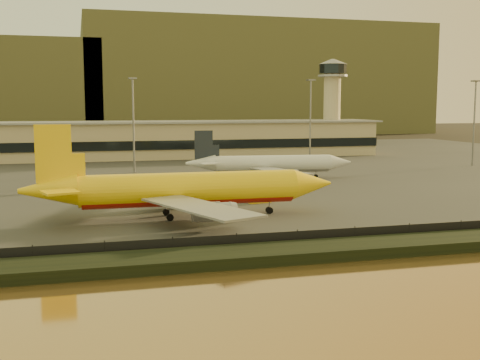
% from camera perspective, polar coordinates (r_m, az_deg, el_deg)
% --- Properties ---
extents(ground, '(900.00, 900.00, 0.00)m').
position_cam_1_polar(ground, '(89.01, 1.28, -4.77)').
color(ground, black).
rests_on(ground, ground).
extents(embankment, '(320.00, 7.00, 1.40)m').
position_cam_1_polar(embankment, '(73.12, 5.08, -6.86)').
color(embankment, black).
rests_on(embankment, ground).
extents(tarmac, '(320.00, 220.00, 0.20)m').
position_cam_1_polar(tarmac, '(181.15, -7.26, 1.29)').
color(tarmac, '#2D2D2D').
rests_on(tarmac, ground).
extents(perimeter_fence, '(300.00, 0.05, 2.20)m').
position_cam_1_polar(perimeter_fence, '(76.64, 4.05, -5.74)').
color(perimeter_fence, black).
rests_on(perimeter_fence, tarmac).
extents(terminal_building, '(202.00, 25.00, 12.60)m').
position_cam_1_polar(terminal_building, '(209.67, -12.39, 3.65)').
color(terminal_building, tan).
rests_on(terminal_building, tarmac).
extents(control_tower, '(11.20, 11.20, 35.50)m').
position_cam_1_polar(control_tower, '(234.52, 8.73, 7.85)').
color(control_tower, tan).
rests_on(control_tower, tarmac).
extents(apron_light_masts, '(152.20, 12.20, 25.40)m').
position_cam_1_polar(apron_light_masts, '(163.44, -1.12, 6.20)').
color(apron_light_masts, slate).
rests_on(apron_light_masts, tarmac).
extents(distant_hills, '(470.00, 160.00, 70.00)m').
position_cam_1_polar(distant_hills, '(423.75, -14.80, 8.66)').
color(distant_hills, brown).
rests_on(distant_hills, ground).
extents(dhl_cargo_jet, '(50.83, 49.97, 15.23)m').
position_cam_1_polar(dhl_cargo_jet, '(97.45, -5.28, -0.92)').
color(dhl_cargo_jet, yellow).
rests_on(dhl_cargo_jet, tarmac).
extents(white_narrowbody_jet, '(41.86, 40.62, 12.02)m').
position_cam_1_polar(white_narrowbody_jet, '(148.82, 2.87, 1.50)').
color(white_narrowbody_jet, silver).
rests_on(white_narrowbody_jet, tarmac).
extents(gse_vehicle_yellow, '(4.56, 2.67, 1.93)m').
position_cam_1_polar(gse_vehicle_yellow, '(112.33, 1.82, -1.67)').
color(gse_vehicle_yellow, yellow).
rests_on(gse_vehicle_yellow, tarmac).
extents(gse_vehicle_white, '(4.27, 2.23, 1.85)m').
position_cam_1_polar(gse_vehicle_white, '(121.00, -8.05, -1.12)').
color(gse_vehicle_white, silver).
rests_on(gse_vehicle_white, tarmac).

